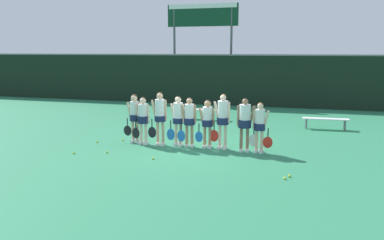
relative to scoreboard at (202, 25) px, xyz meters
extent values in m
plane|color=#2D7F56|center=(2.41, -10.75, -4.71)|extent=(140.00, 140.00, 0.00)
cube|color=black|center=(2.41, -0.93, -3.26)|extent=(60.00, 0.06, 2.90)
cube|color=slate|center=(2.41, -0.93, -1.78)|extent=(60.00, 0.08, 0.08)
cylinder|color=#515156|center=(-1.78, 0.00, -1.75)|extent=(0.14, 0.14, 5.92)
cylinder|color=#515156|center=(1.78, 0.00, -1.75)|extent=(0.14, 0.14, 5.92)
cube|color=#0F3823|center=(0.00, 0.00, 0.55)|extent=(4.34, 0.12, 1.31)
cube|color=white|center=(0.00, -0.07, 1.08)|extent=(4.17, 0.02, 0.26)
cube|color=silver|center=(6.88, -6.50, -4.28)|extent=(1.84, 0.45, 0.04)
cylinder|color=slate|center=(7.63, -6.34, -4.50)|extent=(0.06, 0.06, 0.41)
cylinder|color=slate|center=(7.64, -6.59, -4.50)|extent=(0.06, 0.06, 0.41)
cylinder|color=slate|center=(6.13, -6.41, -4.50)|extent=(0.06, 0.06, 0.41)
cylinder|color=slate|center=(6.14, -6.67, -4.50)|extent=(0.06, 0.06, 0.41)
cube|color=silver|center=(1.45, -5.71, -4.25)|extent=(2.16, 0.41, 0.04)
cylinder|color=slate|center=(2.34, -5.60, -4.49)|extent=(0.06, 0.06, 0.44)
cylinder|color=slate|center=(2.33, -5.85, -4.49)|extent=(0.06, 0.06, 0.44)
cylinder|color=slate|center=(0.57, -5.56, -4.49)|extent=(0.06, 0.06, 0.44)
cylinder|color=slate|center=(0.57, -5.81, -4.49)|extent=(0.06, 0.06, 0.44)
cylinder|color=beige|center=(0.36, -10.66, -4.31)|extent=(0.10, 0.10, 0.81)
cylinder|color=beige|center=(0.20, -10.67, -4.31)|extent=(0.10, 0.10, 0.81)
cube|color=white|center=(0.36, -10.69, -4.67)|extent=(0.12, 0.24, 0.09)
cube|color=white|center=(0.20, -10.70, -4.67)|extent=(0.12, 0.24, 0.09)
cylinder|color=#192347|center=(0.28, -10.66, -3.83)|extent=(0.35, 0.35, 0.22)
cylinder|color=white|center=(0.28, -10.66, -3.58)|extent=(0.30, 0.30, 0.65)
sphere|color=beige|center=(0.28, -10.66, -3.14)|extent=(0.22, 0.22, 0.22)
sphere|color=#4C331E|center=(0.28, -10.64, -3.12)|extent=(0.21, 0.21, 0.21)
cylinder|color=beige|center=(0.09, -10.67, -3.59)|extent=(0.21, 0.08, 0.62)
cylinder|color=beige|center=(0.46, -10.66, -3.59)|extent=(0.08, 0.08, 0.62)
cylinder|color=black|center=(0.01, -10.69, -3.99)|extent=(0.03, 0.03, 0.26)
ellipsoid|color=black|center=(0.01, -10.69, -4.30)|extent=(0.30, 0.03, 0.36)
cylinder|color=beige|center=(0.76, -10.82, -4.32)|extent=(0.10, 0.10, 0.78)
cylinder|color=beige|center=(0.58, -10.81, -4.32)|extent=(0.10, 0.10, 0.78)
cube|color=white|center=(0.76, -10.85, -4.67)|extent=(0.12, 0.24, 0.09)
cube|color=white|center=(0.58, -10.84, -4.67)|extent=(0.12, 0.24, 0.09)
cylinder|color=#192347|center=(0.67, -10.82, -3.85)|extent=(0.38, 0.38, 0.25)
cylinder|color=white|center=(0.67, -10.82, -3.62)|extent=(0.33, 0.33, 0.63)
sphere|color=beige|center=(0.67, -10.82, -3.20)|extent=(0.21, 0.21, 0.21)
sphere|color=#4C331E|center=(0.67, -10.80, -3.18)|extent=(0.19, 0.19, 0.19)
cylinder|color=beige|center=(0.46, -10.81, -3.64)|extent=(0.20, 0.08, 0.60)
cylinder|color=beige|center=(0.86, -10.82, -3.64)|extent=(0.08, 0.08, 0.60)
cylinder|color=black|center=(0.38, -10.83, -4.02)|extent=(0.03, 0.03, 0.27)
ellipsoid|color=black|center=(0.38, -10.83, -4.34)|extent=(0.28, 0.03, 0.37)
cylinder|color=tan|center=(1.37, -10.79, -4.28)|extent=(0.10, 0.10, 0.86)
cylinder|color=tan|center=(1.19, -10.81, -4.28)|extent=(0.10, 0.10, 0.86)
cube|color=white|center=(1.38, -10.82, -4.67)|extent=(0.13, 0.25, 0.09)
cube|color=white|center=(1.20, -10.84, -4.67)|extent=(0.13, 0.25, 0.09)
cylinder|color=#192347|center=(1.28, -10.80, -3.78)|extent=(0.38, 0.38, 0.19)
cylinder|color=white|center=(1.28, -10.80, -3.49)|extent=(0.33, 0.33, 0.72)
sphere|color=tan|center=(1.28, -10.80, -3.02)|extent=(0.21, 0.21, 0.21)
sphere|color=#4C331E|center=(1.28, -10.78, -2.99)|extent=(0.20, 0.20, 0.20)
cylinder|color=tan|center=(1.08, -10.82, -3.50)|extent=(0.22, 0.10, 0.69)
cylinder|color=tan|center=(1.48, -10.78, -3.50)|extent=(0.08, 0.08, 0.68)
cylinder|color=black|center=(1.00, -10.85, -3.94)|extent=(0.03, 0.03, 0.28)
ellipsoid|color=black|center=(1.00, -10.85, -4.27)|extent=(0.30, 0.03, 0.39)
cylinder|color=beige|center=(1.99, -10.74, -4.31)|extent=(0.10, 0.10, 0.81)
cylinder|color=beige|center=(1.81, -10.71, -4.31)|extent=(0.10, 0.10, 0.81)
cube|color=white|center=(1.98, -10.77, -4.67)|extent=(0.15, 0.26, 0.09)
cube|color=white|center=(1.81, -10.73, -4.67)|extent=(0.15, 0.26, 0.09)
cylinder|color=#192347|center=(1.90, -10.72, -3.84)|extent=(0.37, 0.37, 0.18)
cylinder|color=white|center=(1.90, -10.72, -3.57)|extent=(0.32, 0.32, 0.67)
sphere|color=beige|center=(1.90, -10.72, -3.13)|extent=(0.21, 0.21, 0.21)
sphere|color=black|center=(1.90, -10.70, -3.10)|extent=(0.19, 0.19, 0.19)
cylinder|color=beige|center=(1.70, -10.68, -3.58)|extent=(0.22, 0.11, 0.64)
cylinder|color=beige|center=(2.09, -10.76, -3.58)|extent=(0.08, 0.08, 0.63)
cylinder|color=black|center=(1.62, -10.69, -4.00)|extent=(0.03, 0.03, 0.29)
ellipsoid|color=blue|center=(1.62, -10.69, -4.34)|extent=(0.29, 0.03, 0.40)
cylinder|color=tan|center=(2.38, -10.73, -4.32)|extent=(0.10, 0.10, 0.79)
cylinder|color=tan|center=(2.21, -10.76, -4.32)|extent=(0.10, 0.10, 0.79)
cube|color=white|center=(2.39, -10.76, -4.67)|extent=(0.15, 0.26, 0.09)
cube|color=white|center=(2.22, -10.79, -4.67)|extent=(0.15, 0.26, 0.09)
cylinder|color=#192347|center=(2.30, -10.74, -3.84)|extent=(0.36, 0.36, 0.22)
cylinder|color=white|center=(2.30, -10.74, -3.59)|extent=(0.31, 0.31, 0.66)
sphere|color=tan|center=(2.30, -10.74, -3.16)|extent=(0.20, 0.20, 0.20)
sphere|color=black|center=(2.29, -10.73, -3.14)|extent=(0.19, 0.19, 0.19)
cylinder|color=tan|center=(2.11, -10.78, -3.60)|extent=(0.21, 0.11, 0.63)
cylinder|color=tan|center=(2.48, -10.71, -3.60)|extent=(0.08, 0.08, 0.62)
cylinder|color=black|center=(2.03, -10.82, -4.01)|extent=(0.03, 0.03, 0.28)
ellipsoid|color=blue|center=(2.03, -10.82, -4.34)|extent=(0.27, 0.03, 0.38)
cylinder|color=tan|center=(2.99, -10.68, -4.33)|extent=(0.10, 0.10, 0.76)
cylinder|color=tan|center=(2.81, -10.70, -4.33)|extent=(0.10, 0.10, 0.76)
cube|color=white|center=(2.99, -10.71, -4.67)|extent=(0.12, 0.25, 0.09)
cube|color=white|center=(2.82, -10.73, -4.67)|extent=(0.12, 0.25, 0.09)
cylinder|color=#192347|center=(2.90, -10.69, -3.87)|extent=(0.37, 0.37, 0.22)
cylinder|color=white|center=(2.90, -10.69, -3.64)|extent=(0.32, 0.32, 0.61)
sphere|color=tan|center=(2.90, -10.69, -3.23)|extent=(0.22, 0.22, 0.22)
sphere|color=black|center=(2.90, -10.67, -3.20)|extent=(0.20, 0.20, 0.20)
cylinder|color=tan|center=(2.70, -10.70, -3.66)|extent=(0.20, 0.09, 0.58)
cylinder|color=tan|center=(3.09, -10.68, -3.66)|extent=(0.08, 0.08, 0.58)
cylinder|color=black|center=(2.62, -10.73, -4.03)|extent=(0.03, 0.03, 0.27)
ellipsoid|color=blue|center=(2.62, -10.73, -4.35)|extent=(0.26, 0.03, 0.37)
cylinder|color=beige|center=(3.51, -10.72, -4.28)|extent=(0.10, 0.10, 0.86)
cylinder|color=beige|center=(3.33, -10.70, -4.28)|extent=(0.10, 0.10, 0.86)
cube|color=white|center=(3.51, -10.75, -4.67)|extent=(0.13, 0.25, 0.09)
cube|color=white|center=(3.33, -10.73, -4.67)|extent=(0.13, 0.25, 0.09)
cylinder|color=#192347|center=(3.42, -10.71, -3.77)|extent=(0.39, 0.39, 0.23)
cylinder|color=white|center=(3.42, -10.71, -3.48)|extent=(0.34, 0.34, 0.74)
sphere|color=beige|center=(3.42, -10.71, -3.02)|extent=(0.20, 0.20, 0.20)
sphere|color=olive|center=(3.42, -10.69, -2.99)|extent=(0.18, 0.18, 0.18)
cylinder|color=beige|center=(3.21, -10.69, -3.49)|extent=(0.23, 0.10, 0.70)
cylinder|color=beige|center=(3.62, -10.73, -3.49)|extent=(0.08, 0.08, 0.70)
cylinder|color=black|center=(3.13, -10.70, -3.95)|extent=(0.03, 0.03, 0.29)
ellipsoid|color=red|center=(3.13, -10.70, -4.29)|extent=(0.31, 0.03, 0.40)
cylinder|color=#8C664C|center=(4.25, -10.83, -4.30)|extent=(0.10, 0.10, 0.82)
cylinder|color=#8C664C|center=(4.05, -10.85, -4.30)|extent=(0.10, 0.10, 0.82)
cube|color=white|center=(4.25, -10.86, -4.67)|extent=(0.14, 0.25, 0.09)
cube|color=white|center=(4.06, -10.88, -4.67)|extent=(0.14, 0.25, 0.09)
cylinder|color=#192347|center=(4.15, -10.84, -3.80)|extent=(0.41, 0.41, 0.25)
cylinder|color=white|center=(4.15, -10.84, -3.54)|extent=(0.36, 0.36, 0.70)
sphere|color=#8C664C|center=(4.15, -10.84, -3.09)|extent=(0.19, 0.19, 0.19)
sphere|color=black|center=(4.15, -10.82, -3.07)|extent=(0.18, 0.18, 0.18)
cylinder|color=#8C664C|center=(4.37, -10.81, -3.55)|extent=(0.22, 0.10, 0.66)
cylinder|color=#8C664C|center=(3.94, -10.86, -3.55)|extent=(0.08, 0.08, 0.66)
cylinder|color=black|center=(4.45, -10.82, -3.98)|extent=(0.03, 0.03, 0.29)
ellipsoid|color=silver|center=(4.45, -10.82, -4.32)|extent=(0.31, 0.03, 0.40)
cylinder|color=beige|center=(4.71, -10.84, -4.33)|extent=(0.10, 0.10, 0.76)
cylinder|color=beige|center=(4.54, -10.82, -4.33)|extent=(0.10, 0.10, 0.76)
cube|color=white|center=(4.70, -10.87, -4.67)|extent=(0.13, 0.25, 0.09)
cube|color=white|center=(4.53, -10.85, -4.67)|extent=(0.13, 0.25, 0.09)
cylinder|color=#192347|center=(4.62, -10.83, -3.87)|extent=(0.36, 0.36, 0.22)
cylinder|color=white|center=(4.62, -10.83, -3.64)|extent=(0.31, 0.31, 0.63)
sphere|color=beige|center=(4.62, -10.83, -3.22)|extent=(0.19, 0.19, 0.19)
sphere|color=olive|center=(4.62, -10.81, -3.20)|extent=(0.18, 0.18, 0.18)
cylinder|color=beige|center=(4.82, -10.85, -3.65)|extent=(0.21, 0.09, 0.60)
cylinder|color=beige|center=(4.44, -10.81, -3.65)|extent=(0.08, 0.08, 0.60)
cylinder|color=black|center=(4.89, -10.88, -4.04)|extent=(0.03, 0.03, 0.27)
ellipsoid|color=red|center=(4.89, -10.88, -4.35)|extent=(0.30, 0.03, 0.37)
sphere|color=#CCE033|center=(0.01, -12.22, -4.68)|extent=(0.07, 0.07, 0.07)
sphere|color=#CCE033|center=(-0.24, -10.59, -4.68)|extent=(0.07, 0.07, 0.07)
sphere|color=#CCE033|center=(-0.94, -12.59, -4.68)|extent=(0.07, 0.07, 0.07)
sphere|color=#CCE033|center=(-0.98, -11.10, -4.68)|extent=(0.07, 0.07, 0.07)
sphere|color=#CCE033|center=(1.67, -12.47, -4.68)|extent=(0.07, 0.07, 0.07)
sphere|color=#CCE033|center=(5.62, -13.00, -4.68)|extent=(0.07, 0.07, 0.07)
sphere|color=#CCE033|center=(5.51, -13.21, -4.68)|extent=(0.07, 0.07, 0.07)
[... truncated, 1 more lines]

